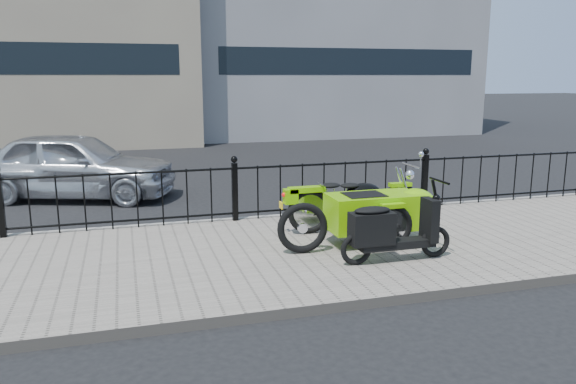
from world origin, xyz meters
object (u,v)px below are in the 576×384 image
object	(u,v)px
spare_tire	(303,228)
motorcycle_sidecar	(381,208)
scooter	(390,231)
sedan_car	(74,165)

from	to	relation	value
spare_tire	motorcycle_sidecar	bearing A→B (deg)	12.28
motorcycle_sidecar	scooter	world-z (taller)	scooter
spare_tire	sedan_car	size ratio (longest dim) A/B	0.17
scooter	spare_tire	distance (m)	1.16
scooter	spare_tire	xyz separation A→B (m)	(-0.96, 0.65, -0.06)
spare_tire	sedan_car	bearing A→B (deg)	122.32
motorcycle_sidecar	scooter	distance (m)	0.98
motorcycle_sidecar	sedan_car	xyz separation A→B (m)	(-4.51, 4.84, 0.10)
motorcycle_sidecar	sedan_car	bearing A→B (deg)	132.99
sedan_car	spare_tire	bearing A→B (deg)	-128.65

